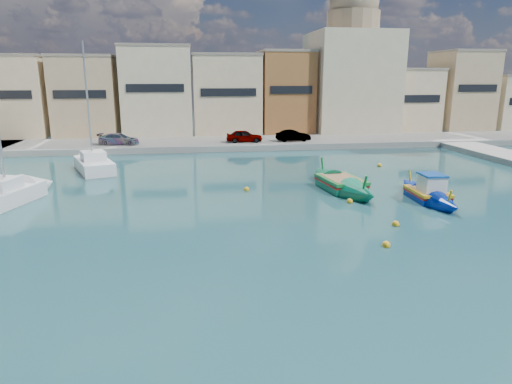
{
  "coord_description": "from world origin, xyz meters",
  "views": [
    {
      "loc": [
        -10.39,
        -16.74,
        7.19
      ],
      "look_at": [
        -7.03,
        6.0,
        1.4
      ],
      "focal_mm": 32.0,
      "sensor_mm": 36.0,
      "label": 1
    }
  ],
  "objects_px": {
    "yacht_north": "(90,163)",
    "yacht_midnorth": "(21,191)",
    "luzzu_blue_cabin": "(427,195)",
    "luzzu_green": "(341,185)",
    "church_block": "(351,67)"
  },
  "relations": [
    {
      "from": "luzzu_blue_cabin",
      "to": "luzzu_green",
      "type": "distance_m",
      "value": 5.43
    },
    {
      "from": "yacht_north",
      "to": "yacht_midnorth",
      "type": "bearing_deg",
      "value": -103.35
    },
    {
      "from": "church_block",
      "to": "luzzu_blue_cabin",
      "type": "relative_size",
      "value": 2.6
    },
    {
      "from": "yacht_north",
      "to": "luzzu_green",
      "type": "bearing_deg",
      "value": -29.82
    },
    {
      "from": "luzzu_blue_cabin",
      "to": "yacht_north",
      "type": "relative_size",
      "value": 0.69
    },
    {
      "from": "church_block",
      "to": "yacht_north",
      "type": "bearing_deg",
      "value": -147.08
    },
    {
      "from": "yacht_midnorth",
      "to": "church_block",
      "type": "bearing_deg",
      "value": 42.24
    },
    {
      "from": "luzzu_blue_cabin",
      "to": "yacht_north",
      "type": "distance_m",
      "value": 25.98
    },
    {
      "from": "yacht_midnorth",
      "to": "luzzu_blue_cabin",
      "type": "bearing_deg",
      "value": -9.53
    },
    {
      "from": "luzzu_green",
      "to": "yacht_midnorth",
      "type": "distance_m",
      "value": 20.13
    },
    {
      "from": "church_block",
      "to": "luzzu_green",
      "type": "relative_size",
      "value": 2.12
    },
    {
      "from": "church_block",
      "to": "yacht_north",
      "type": "relative_size",
      "value": 1.79
    },
    {
      "from": "luzzu_green",
      "to": "yacht_midnorth",
      "type": "bearing_deg",
      "value": 177.75
    },
    {
      "from": "church_block",
      "to": "luzzu_green",
      "type": "distance_m",
      "value": 31.6
    },
    {
      "from": "church_block",
      "to": "luzzu_blue_cabin",
      "type": "distance_m",
      "value": 33.56
    }
  ]
}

